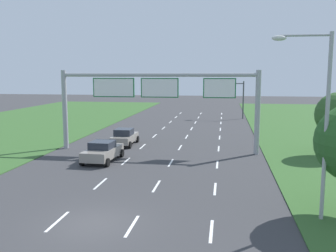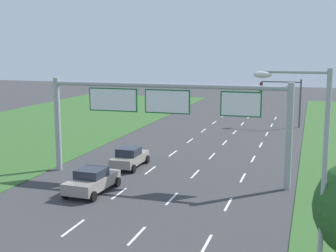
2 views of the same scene
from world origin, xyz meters
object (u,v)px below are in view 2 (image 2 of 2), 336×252
object	(u,v)px
street_lamp	(313,168)
car_mid_lane	(92,180)
sign_gantry	(165,109)
traffic_light_mast	(283,94)
car_lead_silver	(129,157)

from	to	relation	value
street_lamp	car_mid_lane	bearing A→B (deg)	143.74
sign_gantry	street_lamp	xyz separation A→B (m)	(9.81, -14.11, 0.12)
car_mid_lane	sign_gantry	size ratio (longest dim) A/B	0.26
traffic_light_mast	car_lead_silver	bearing A→B (deg)	-113.73
traffic_light_mast	street_lamp	world-z (taller)	street_lamp
car_mid_lane	street_lamp	world-z (taller)	street_lamp
car_lead_silver	traffic_light_mast	distance (m)	25.27
sign_gantry	street_lamp	distance (m)	17.18
car_lead_silver	car_mid_lane	world-z (taller)	car_lead_silver
car_mid_lane	street_lamp	distance (m)	17.10
car_lead_silver	street_lamp	bearing A→B (deg)	-50.89
car_lead_silver	sign_gantry	bearing A→B (deg)	-32.82
car_lead_silver	street_lamp	world-z (taller)	street_lamp
car_mid_lane	sign_gantry	world-z (taller)	sign_gantry
sign_gantry	traffic_light_mast	bearing A→B (deg)	75.64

